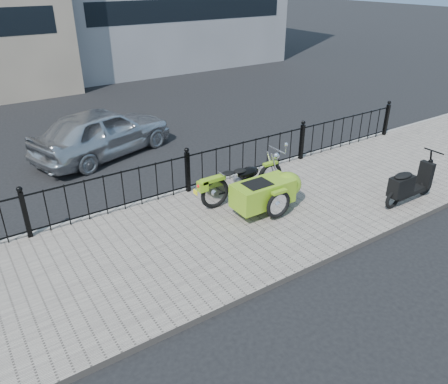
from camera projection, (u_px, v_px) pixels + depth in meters
ground at (219, 219)px, 9.24m from camera, size 120.00×120.00×0.00m
sidewalk at (232, 227)px, 8.85m from camera, size 30.00×3.80×0.12m
curb at (186, 191)px, 10.28m from camera, size 30.00×0.10×0.12m
iron_fence at (188, 173)px, 9.94m from camera, size 14.11×0.11×1.08m
motorcycle_sidecar at (265, 188)px, 9.21m from camera, size 2.28×1.48×0.98m
scooter at (408, 185)px, 9.46m from camera, size 1.60×0.47×1.08m
spare_tire at (285, 187)px, 9.58m from camera, size 0.67×0.28×0.67m
sedan_car at (103, 132)px, 12.12m from camera, size 4.36×2.81×1.38m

